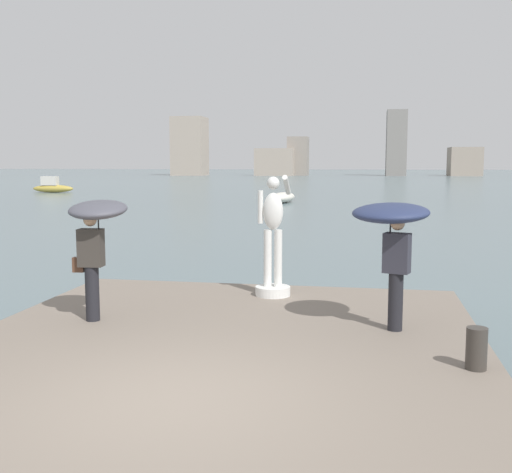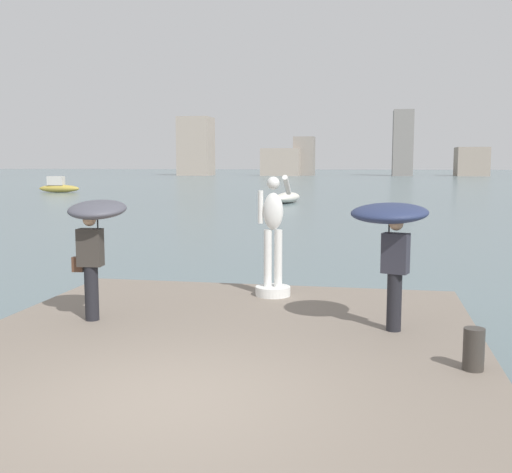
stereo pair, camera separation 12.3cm
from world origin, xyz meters
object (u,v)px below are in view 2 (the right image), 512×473
(onlooker_right, at_px, (391,226))
(boat_near, at_px, (288,198))
(boat_far, at_px, (58,187))
(onlooker_left, at_px, (95,228))
(statue_white_figure, at_px, (273,247))
(mooring_bollard, at_px, (474,349))

(onlooker_right, bearing_deg, boat_near, 100.30)
(boat_far, bearing_deg, onlooker_right, -56.82)
(onlooker_left, distance_m, boat_far, 53.17)
(boat_far, bearing_deg, statue_white_figure, -57.51)
(statue_white_figure, distance_m, mooring_bollard, 4.93)
(onlooker_left, height_order, onlooker_right, onlooker_left)
(onlooker_left, relative_size, mooring_bollard, 3.79)
(boat_near, relative_size, boat_far, 1.05)
(onlooker_right, bearing_deg, statue_white_figure, 135.56)
(onlooker_left, bearing_deg, mooring_bollard, -14.40)
(mooring_bollard, xyz_separation_m, boat_near, (-7.36, 36.79, -0.28))
(onlooker_left, bearing_deg, boat_near, 92.88)
(mooring_bollard, relative_size, boat_far, 0.13)
(onlooker_left, bearing_deg, onlooker_right, 3.46)
(onlooker_right, bearing_deg, onlooker_left, -176.54)
(statue_white_figure, height_order, onlooker_left, statue_white_figure)
(onlooker_right, xyz_separation_m, mooring_bollard, (0.98, -1.71, -1.32))
(mooring_bollard, distance_m, boat_near, 37.52)
(onlooker_left, bearing_deg, boat_far, 118.86)
(onlooker_right, relative_size, mooring_bollard, 3.75)
(onlooker_left, distance_m, mooring_bollard, 5.89)
(mooring_bollard, bearing_deg, onlooker_right, 119.86)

